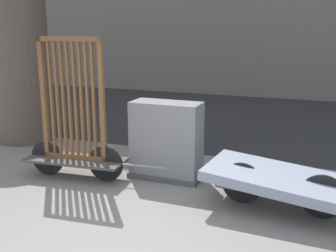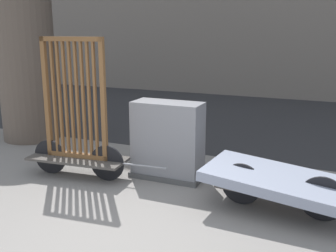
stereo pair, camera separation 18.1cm
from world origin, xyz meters
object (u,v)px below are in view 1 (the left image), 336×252
at_px(advertising_column, 20,61).
at_px(bike_cart_with_bedframe, 75,132).
at_px(utility_cabinet, 166,143).
at_px(bike_cart_with_mattress, 281,181).

bearing_deg(advertising_column, bike_cart_with_bedframe, -33.32).
relative_size(bike_cart_with_bedframe, utility_cabinet, 1.88).
relative_size(bike_cart_with_mattress, utility_cabinet, 2.03).
height_order(bike_cart_with_mattress, advertising_column, advertising_column).
xyz_separation_m(bike_cart_with_bedframe, bike_cart_with_mattress, (3.14, -0.00, -0.35)).
xyz_separation_m(bike_cart_with_bedframe, advertising_column, (-2.34, 1.54, 0.92)).
xyz_separation_m(bike_cart_with_bedframe, utility_cabinet, (1.31, 0.56, -0.19)).
relative_size(bike_cart_with_mattress, advertising_column, 0.75).
bearing_deg(utility_cabinet, bike_cart_with_mattress, -17.04).
relative_size(utility_cabinet, advertising_column, 0.37).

